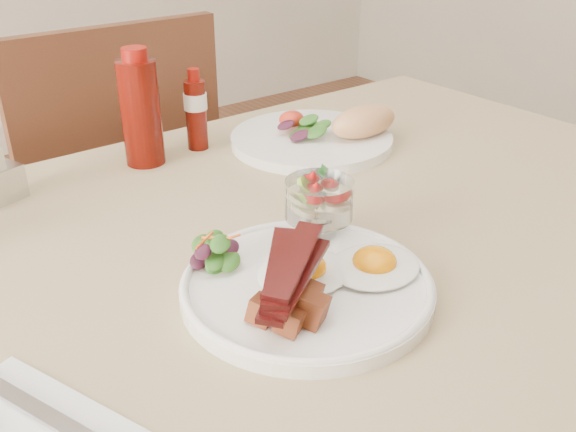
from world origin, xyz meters
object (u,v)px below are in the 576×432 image
ketchup_bottle (141,111)px  main_plate (307,287)px  second_plate (324,134)px  fruit_cup (319,200)px  table (300,286)px  hot_sauce_bottle (196,111)px  chair_far (111,205)px

ketchup_bottle → main_plate: bearing=-93.9°
second_plate → fruit_cup: bearing=-131.7°
fruit_cup → second_plate: (0.23, 0.26, -0.04)m
table → main_plate: size_ratio=4.75×
second_plate → main_plate: bearing=-132.9°
fruit_cup → main_plate: bearing=-136.5°
fruit_cup → hot_sauce_bottle: bearing=82.3°
chair_far → ketchup_bottle: ketchup_bottle is taller
second_plate → ketchup_bottle: bearing=157.7°
chair_far → main_plate: size_ratio=3.32×
chair_far → hot_sauce_bottle: 0.44m
hot_sauce_bottle → second_plate: bearing=-33.1°
chair_far → main_plate: (-0.09, -0.78, 0.24)m
table → chair_far: (0.00, 0.66, -0.14)m
table → ketchup_bottle: bearing=99.7°
main_plate → fruit_cup: 0.12m
second_plate → ketchup_bottle: (-0.28, 0.12, 0.07)m
main_plate → second_plate: size_ratio=0.98×
chair_far → second_plate: chair_far is taller
chair_far → ketchup_bottle: (-0.06, -0.33, 0.31)m
table → fruit_cup: fruit_cup is taller
table → main_plate: bearing=-125.9°
main_plate → fruit_cup: fruit_cup is taller
fruit_cup → hot_sauce_bottle: hot_sauce_bottle is taller
fruit_cup → ketchup_bottle: (-0.05, 0.38, 0.02)m
table → fruit_cup: 0.16m
table → fruit_cup: bearing=-99.5°
table → main_plate: main_plate is taller
hot_sauce_bottle → ketchup_bottle: bearing=-178.2°
table → main_plate: (-0.09, -0.12, 0.10)m
table → second_plate: second_plate is taller
table → hot_sauce_bottle: size_ratio=9.68×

